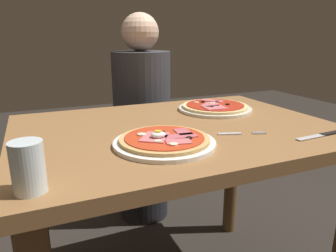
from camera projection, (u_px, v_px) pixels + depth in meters
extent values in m
cube|color=olive|center=(177.00, 132.00, 1.11)|extent=(1.10, 0.80, 0.04)
cylinder|color=brown|center=(37.00, 209.00, 1.33)|extent=(0.07, 0.07, 0.72)
cylinder|color=brown|center=(232.00, 171.00, 1.71)|extent=(0.07, 0.07, 0.72)
cylinder|color=white|center=(164.00, 143.00, 0.92)|extent=(0.30, 0.30, 0.01)
cylinder|color=tan|center=(164.00, 139.00, 0.91)|extent=(0.26, 0.26, 0.01)
cylinder|color=red|center=(164.00, 137.00, 0.91)|extent=(0.23, 0.23, 0.00)
torus|color=black|center=(189.00, 138.00, 0.89)|extent=(0.02, 0.02, 0.00)
torus|color=black|center=(160.00, 134.00, 0.93)|extent=(0.02, 0.02, 0.00)
torus|color=black|center=(162.00, 132.00, 0.95)|extent=(0.02, 0.02, 0.00)
cube|color=#C65B66|center=(183.00, 132.00, 0.95)|extent=(0.05, 0.07, 0.00)
cube|color=#D16B70|center=(179.00, 142.00, 0.86)|extent=(0.08, 0.06, 0.00)
cube|color=#C65B66|center=(181.00, 136.00, 0.91)|extent=(0.10, 0.05, 0.00)
cube|color=#D16B70|center=(155.00, 137.00, 0.90)|extent=(0.11, 0.12, 0.00)
cylinder|color=beige|center=(174.00, 144.00, 0.84)|extent=(0.02, 0.02, 0.00)
cylinder|color=beige|center=(160.00, 134.00, 0.93)|extent=(0.02, 0.02, 0.00)
cylinder|color=beige|center=(142.00, 134.00, 0.92)|extent=(0.03, 0.03, 0.00)
cylinder|color=beige|center=(158.00, 141.00, 0.87)|extent=(0.02, 0.02, 0.00)
ellipsoid|color=white|center=(158.00, 135.00, 0.90)|extent=(0.04, 0.03, 0.02)
cylinder|color=yellow|center=(158.00, 131.00, 0.89)|extent=(0.02, 0.02, 0.00)
cylinder|color=silver|center=(215.00, 109.00, 1.34)|extent=(0.31, 0.31, 0.01)
cylinder|color=#E5C17F|center=(215.00, 106.00, 1.34)|extent=(0.28, 0.28, 0.01)
cylinder|color=#B72D19|center=(215.00, 105.00, 1.34)|extent=(0.24, 0.24, 0.00)
torus|color=black|center=(217.00, 102.00, 1.38)|extent=(0.02, 0.02, 0.00)
torus|color=black|center=(217.00, 106.00, 1.30)|extent=(0.02, 0.02, 0.00)
torus|color=black|center=(228.00, 104.00, 1.33)|extent=(0.02, 0.02, 0.00)
torus|color=black|center=(203.00, 102.00, 1.38)|extent=(0.02, 0.02, 0.00)
cube|color=#D16B70|center=(212.00, 101.00, 1.41)|extent=(0.09, 0.10, 0.00)
cube|color=#D16B70|center=(215.00, 108.00, 1.27)|extent=(0.09, 0.08, 0.00)
cube|color=#D16B70|center=(210.00, 105.00, 1.33)|extent=(0.10, 0.10, 0.00)
cylinder|color=beige|center=(213.00, 103.00, 1.35)|extent=(0.03, 0.03, 0.00)
cylinder|color=beige|center=(196.00, 102.00, 1.37)|extent=(0.02, 0.02, 0.00)
cylinder|color=silver|center=(28.00, 167.00, 0.63)|extent=(0.07, 0.07, 0.11)
cylinder|color=silver|center=(30.00, 186.00, 0.64)|extent=(0.06, 0.06, 0.03)
cube|color=silver|center=(230.00, 134.00, 1.01)|extent=(0.08, 0.04, 0.00)
cube|color=silver|center=(260.00, 134.00, 1.01)|extent=(0.04, 0.02, 0.00)
cube|color=silver|center=(259.00, 133.00, 1.02)|extent=(0.04, 0.02, 0.00)
cube|color=silver|center=(259.00, 133.00, 1.02)|extent=(0.04, 0.02, 0.00)
cube|color=silver|center=(258.00, 132.00, 1.03)|extent=(0.04, 0.02, 0.00)
cube|color=silver|center=(310.00, 137.00, 0.98)|extent=(0.11, 0.03, 0.00)
cube|color=black|center=(331.00, 133.00, 1.02)|extent=(0.09, 0.02, 0.01)
cylinder|color=black|center=(144.00, 179.00, 1.91)|extent=(0.29, 0.29, 0.46)
cylinder|color=#38383D|center=(142.00, 99.00, 1.77)|extent=(0.32, 0.32, 0.52)
sphere|color=beige|center=(140.00, 32.00, 1.67)|extent=(0.20, 0.20, 0.20)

